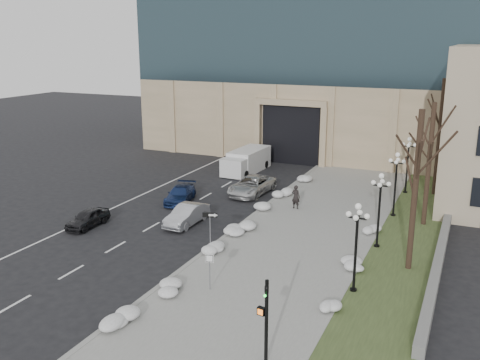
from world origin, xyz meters
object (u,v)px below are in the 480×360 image
(car_c, at_px, (180,194))
(car_d, at_px, (252,185))
(car_a, at_px, (88,218))
(keep_sign, at_px, (210,264))
(car_e, at_px, (232,158))
(lamppost_b, at_px, (380,200))
(pedestrian, at_px, (296,197))
(car_b, at_px, (187,215))
(traffic_signal, at_px, (266,323))
(lamppost_a, at_px, (357,236))
(one_way_sign, at_px, (212,220))
(box_truck, at_px, (246,161))
(lamppost_c, at_px, (396,176))
(lamppost_d, at_px, (408,158))

(car_c, xyz_separation_m, car_d, (4.30, 4.32, 0.12))
(car_a, distance_m, keep_sign, 13.18)
(car_e, xyz_separation_m, lamppost_b, (17.71, -16.91, 2.44))
(pedestrian, distance_m, lamppost_b, 8.86)
(car_b, relative_size, traffic_signal, 1.14)
(car_e, height_order, lamppost_a, lamppost_a)
(pedestrian, xyz_separation_m, one_way_sign, (-1.99, -9.81, 1.04))
(car_b, bearing_deg, car_a, -150.36)
(box_truck, bearing_deg, pedestrian, -46.74)
(one_way_sign, xyz_separation_m, traffic_signal, (7.12, -9.43, -0.24))
(lamppost_c, bearing_deg, car_e, 149.56)
(car_e, xyz_separation_m, lamppost_c, (17.71, -10.41, 2.44))
(car_c, bearing_deg, car_b, -69.43)
(traffic_signal, relative_size, lamppost_a, 0.77)
(car_a, bearing_deg, traffic_signal, -30.76)
(lamppost_b, bearing_deg, one_way_sign, -152.24)
(car_b, relative_size, lamppost_c, 0.88)
(car_c, xyz_separation_m, keep_sign, (9.18, -12.75, 0.87))
(box_truck, xyz_separation_m, lamppost_d, (15.06, -1.48, 2.05))
(car_a, distance_m, pedestrian, 15.07)
(car_a, height_order, car_c, car_c)
(car_d, xyz_separation_m, car_e, (-6.10, 9.24, -0.11))
(lamppost_a, bearing_deg, traffic_signal, -103.42)
(traffic_signal, height_order, lamppost_b, lamppost_b)
(car_c, distance_m, lamppost_d, 18.77)
(car_d, bearing_deg, car_b, -94.81)
(car_b, relative_size, pedestrian, 2.31)
(car_d, relative_size, one_way_sign, 2.15)
(car_b, relative_size, car_e, 1.12)
(car_b, bearing_deg, car_c, 126.86)
(car_c, bearing_deg, pedestrian, -3.45)
(lamppost_a, bearing_deg, lamppost_d, 90.00)
(keep_sign, bearing_deg, lamppost_b, 38.78)
(keep_sign, distance_m, lamppost_b, 11.67)
(car_a, relative_size, lamppost_d, 0.75)
(lamppost_a, bearing_deg, car_e, 127.11)
(lamppost_b, height_order, lamppost_d, same)
(keep_sign, bearing_deg, car_d, 90.31)
(lamppost_b, bearing_deg, pedestrian, 143.73)
(traffic_signal, distance_m, lamppost_b, 14.31)
(car_c, relative_size, box_truck, 0.64)
(car_c, relative_size, lamppost_c, 0.91)
(lamppost_a, bearing_deg, car_a, 173.05)
(car_a, distance_m, car_e, 21.14)
(box_truck, xyz_separation_m, traffic_signal, (13.24, -28.62, 0.80))
(car_d, height_order, lamppost_b, lamppost_b)
(box_truck, height_order, lamppost_a, lamppost_a)
(car_b, distance_m, one_way_sign, 5.51)
(lamppost_a, height_order, lamppost_d, same)
(traffic_signal, bearing_deg, keep_sign, 145.57)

